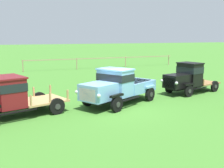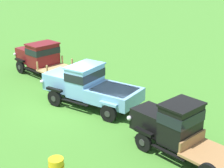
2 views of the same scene
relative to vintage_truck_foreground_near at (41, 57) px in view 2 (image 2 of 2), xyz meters
name	(u,v)px [view 2 (image 2 of 2)]	position (x,y,z in m)	size (l,w,h in m)	color
ground_plane	(67,106)	(5.93, -0.54, -1.12)	(240.00, 240.00, 0.00)	#3D7528
vintage_truck_foreground_near	(41,57)	(0.00, 0.00, 0.00)	(5.56, 3.41, 2.07)	black
vintage_truck_second_in_line	(89,86)	(6.36, 0.55, -0.03)	(5.63, 4.18, 2.15)	black
vintage_truck_midrow_center	(175,126)	(12.12, 1.54, 0.00)	(5.00, 2.75, 2.16)	black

